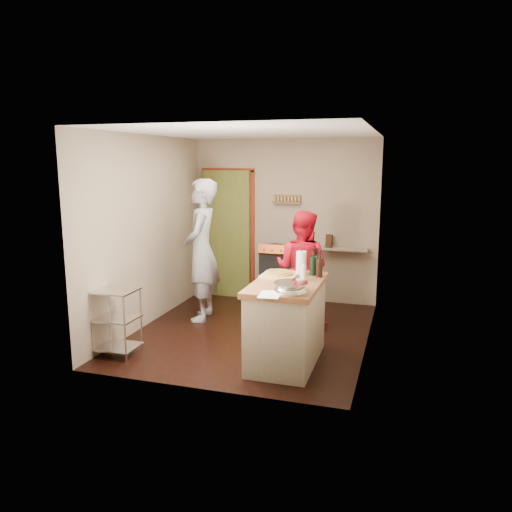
# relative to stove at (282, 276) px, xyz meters

# --- Properties ---
(floor) EXTENTS (3.50, 3.50, 0.00)m
(floor) POSITION_rel_stove_xyz_m (-0.05, -1.42, -0.45)
(floor) COLOR black
(floor) RESTS_ON ground
(back_wall) EXTENTS (3.00, 0.44, 2.60)m
(back_wall) POSITION_rel_stove_xyz_m (-0.69, 0.36, 0.68)
(back_wall) COLOR gray
(back_wall) RESTS_ON ground
(left_wall) EXTENTS (0.04, 3.50, 2.60)m
(left_wall) POSITION_rel_stove_xyz_m (-1.55, -1.42, 0.85)
(left_wall) COLOR gray
(left_wall) RESTS_ON ground
(right_wall) EXTENTS (0.04, 3.50, 2.60)m
(right_wall) POSITION_rel_stove_xyz_m (1.45, -1.42, 0.85)
(right_wall) COLOR gray
(right_wall) RESTS_ON ground
(ceiling) EXTENTS (3.00, 3.50, 0.02)m
(ceiling) POSITION_rel_stove_xyz_m (-0.05, -1.42, 2.16)
(ceiling) COLOR white
(ceiling) RESTS_ON back_wall
(stove) EXTENTS (0.60, 0.63, 1.00)m
(stove) POSITION_rel_stove_xyz_m (0.00, 0.00, 0.00)
(stove) COLOR black
(stove) RESTS_ON ground
(wire_shelving) EXTENTS (0.48, 0.40, 0.80)m
(wire_shelving) POSITION_rel_stove_xyz_m (-1.33, -2.62, -0.01)
(wire_shelving) COLOR silver
(wire_shelving) RESTS_ON ground
(island) EXTENTS (0.73, 1.35, 1.25)m
(island) POSITION_rel_stove_xyz_m (0.63, -2.25, 0.04)
(island) COLOR beige
(island) RESTS_ON ground
(person_stripe) EXTENTS (0.62, 0.81, 2.01)m
(person_stripe) POSITION_rel_stove_xyz_m (-0.91, -1.07, 0.55)
(person_stripe) COLOR #BAB9BE
(person_stripe) RESTS_ON ground
(person_red) EXTENTS (0.88, 0.75, 1.60)m
(person_red) POSITION_rel_stove_xyz_m (0.51, -0.91, 0.35)
(person_red) COLOR red
(person_red) RESTS_ON ground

